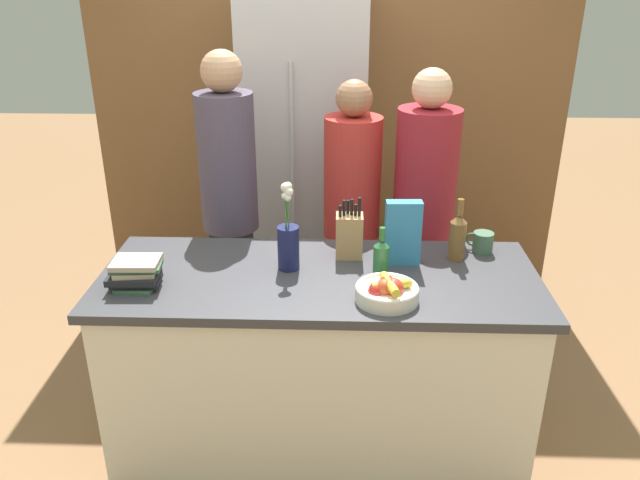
% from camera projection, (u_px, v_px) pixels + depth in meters
% --- Properties ---
extents(ground_plane, '(14.00, 14.00, 0.00)m').
position_uv_depth(ground_plane, '(319.00, 438.00, 3.00)').
color(ground_plane, '#936B47').
extents(kitchen_island, '(1.86, 0.75, 0.88)m').
position_uv_depth(kitchen_island, '(319.00, 361.00, 2.82)').
color(kitchen_island, silver).
rests_on(kitchen_island, ground_plane).
extents(back_wall_wood, '(3.06, 0.12, 2.60)m').
position_uv_depth(back_wall_wood, '(329.00, 97.00, 4.05)').
color(back_wall_wood, brown).
rests_on(back_wall_wood, ground_plane).
extents(refrigerator, '(0.72, 0.62, 1.96)m').
position_uv_depth(refrigerator, '(305.00, 160.00, 3.86)').
color(refrigerator, '#B7B7BC').
rests_on(refrigerator, ground_plane).
extents(fruit_bowl, '(0.25, 0.25, 0.11)m').
position_uv_depth(fruit_bowl, '(387.00, 291.00, 2.42)').
color(fruit_bowl, silver).
rests_on(fruit_bowl, kitchen_island).
extents(knife_block, '(0.12, 0.10, 0.28)m').
position_uv_depth(knife_block, '(349.00, 235.00, 2.77)').
color(knife_block, tan).
rests_on(knife_block, kitchen_island).
extents(flower_vase, '(0.09, 0.09, 0.39)m').
position_uv_depth(flower_vase, '(288.00, 241.00, 2.65)').
color(flower_vase, '#191E4C').
rests_on(flower_vase, kitchen_island).
extents(cereal_box, '(0.16, 0.07, 0.29)m').
position_uv_depth(cereal_box, '(403.00, 233.00, 2.69)').
color(cereal_box, teal).
rests_on(cereal_box, kitchen_island).
extents(coffee_mug, '(0.12, 0.10, 0.09)m').
position_uv_depth(coffee_mug, '(482.00, 242.00, 2.84)').
color(coffee_mug, '#42664C').
rests_on(coffee_mug, kitchen_island).
extents(book_stack, '(0.22, 0.17, 0.12)m').
position_uv_depth(book_stack, '(136.00, 274.00, 2.52)').
color(book_stack, '#3D6047').
rests_on(book_stack, kitchen_island).
extents(bottle_oil, '(0.07, 0.07, 0.28)m').
position_uv_depth(bottle_oil, '(457.00, 236.00, 2.74)').
color(bottle_oil, brown).
rests_on(bottle_oil, kitchen_island).
extents(bottle_vinegar, '(0.07, 0.07, 0.22)m').
position_uv_depth(bottle_vinegar, '(381.00, 257.00, 2.60)').
color(bottle_vinegar, '#286633').
rests_on(bottle_vinegar, kitchen_island).
extents(person_at_sink, '(0.29, 0.29, 1.73)m').
position_uv_depth(person_at_sink, '(229.00, 198.00, 3.19)').
color(person_at_sink, '#383842').
rests_on(person_at_sink, ground_plane).
extents(person_in_blue, '(0.30, 0.30, 1.58)m').
position_uv_depth(person_in_blue, '(352.00, 211.00, 3.30)').
color(person_in_blue, '#383842').
rests_on(person_in_blue, ground_plane).
extents(person_in_red_tee, '(0.31, 0.31, 1.65)m').
position_uv_depth(person_in_red_tee, '(423.00, 211.00, 3.19)').
color(person_in_red_tee, '#383842').
rests_on(person_in_red_tee, ground_plane).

